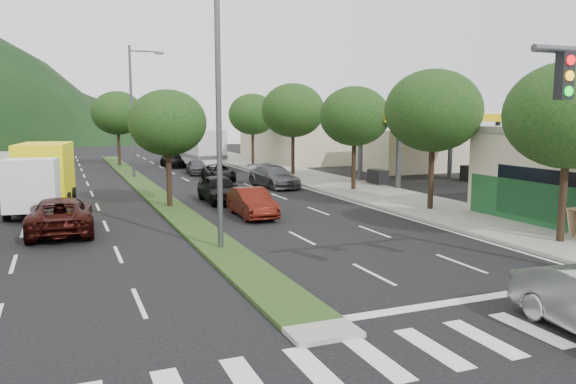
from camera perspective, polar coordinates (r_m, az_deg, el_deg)
name	(u,v)px	position (r m, az deg, el deg)	size (l,w,h in m)	color
ground	(314,327)	(13.26, 2.65, -13.55)	(160.00, 160.00, 0.00)	black
sidewalk_right	(326,181)	(40.57, 3.88, 1.08)	(5.00, 90.00, 0.15)	gray
median	(143,185)	(39.83, -14.49, 0.70)	(1.60, 56.00, 0.12)	#1F3714
crosswalk	(357,362)	(11.62, 6.98, -16.78)	(19.00, 2.20, 0.01)	silver
gas_canopy	(428,118)	(41.08, 14.05, 7.34)	(12.20, 8.20, 5.25)	silver
bldg_right_far	(307,136)	(60.51, 1.96, 5.71)	(10.00, 16.00, 5.20)	beige
tree_r_a	(568,115)	(22.96, 26.60, 6.98)	(4.60, 4.60, 6.63)	black
tree_r_b	(433,111)	(28.88, 14.55, 7.99)	(4.80, 4.80, 6.94)	black
tree_r_c	(355,116)	(35.63, 6.77, 7.64)	(4.40, 4.40, 6.48)	black
tree_r_d	(293,111)	(44.65, 0.51, 8.28)	(5.00, 5.00, 7.17)	black
tree_r_e	(253,114)	(54.01, -3.62, 7.88)	(4.60, 4.60, 6.71)	black
tree_med_near	(168,123)	(29.66, -12.14, 6.87)	(4.00, 4.00, 6.02)	black
tree_med_far	(118,113)	(55.44, -16.93, 7.68)	(4.80, 4.80, 6.94)	black
streetlight_near	(224,93)	(19.96, -6.52, 9.93)	(2.60, 0.25, 10.00)	#47494C
streetlight_mid	(134,105)	(44.53, -15.35, 8.52)	(2.60, 0.25, 10.00)	#47494C
suv_maroon	(61,215)	(24.90, -22.10, -2.19)	(2.48, 5.39, 1.50)	black
car_queue_a	(219,189)	(31.48, -6.98, 0.32)	(1.78, 4.42, 1.50)	black
car_queue_b	(274,176)	(37.78, -1.45, 1.59)	(2.04, 5.01, 1.45)	#48484D
car_queue_c	(252,203)	(26.81, -3.71, -1.08)	(1.45, 4.16, 1.37)	#52150D
car_queue_d	(218,173)	(41.77, -7.08, 1.97)	(2.03, 4.40, 1.22)	black
car_queue_e	(197,167)	(46.49, -9.25, 2.53)	(1.47, 3.65, 1.24)	#47474B
car_queue_f	(173,160)	(53.72, -11.56, 3.17)	(1.72, 4.24, 1.23)	black
box_truck	(43,179)	(31.05, -23.65, 1.19)	(3.40, 7.12, 3.38)	white
motorhome	(198,147)	(52.47, -9.18, 4.51)	(3.35, 9.35, 3.53)	silver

